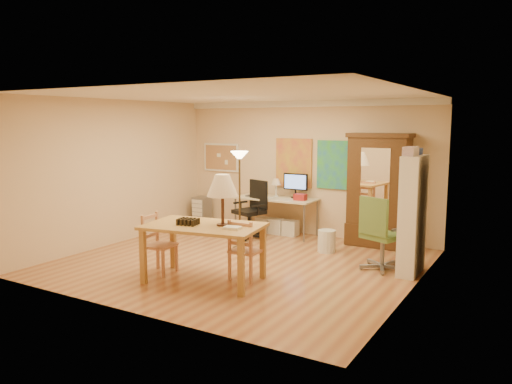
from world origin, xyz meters
The scene contains 16 objects.
floor centered at (0.00, 0.00, 0.00)m, with size 5.50×5.50×0.00m, color #975835.
crown_molding centered at (0.00, 2.46, 2.64)m, with size 5.50×0.08×0.12m, color white.
corkboard centered at (-2.05, 2.47, 1.50)m, with size 0.90×0.04×0.62m, color tan.
art_panel_left centered at (-0.25, 2.47, 1.45)m, with size 0.80×0.04×1.00m, color gold.
art_panel_right centered at (0.65, 2.47, 1.45)m, with size 0.75×0.04×0.95m, color teal.
dining_table centered at (0.16, -1.03, 0.99)m, with size 1.80×1.26×1.56m.
ladder_chair_back centered at (0.54, -0.72, 0.42)m, with size 0.42×0.40×0.89m.
ladder_chair_left centered at (-0.76, -1.11, 0.42)m, with size 0.45×0.47×0.91m.
torchiere_lamp centered at (-0.47, 0.74, 1.42)m, with size 0.32×0.32×1.77m.
computer_desk centered at (-0.44, 2.16, 0.46)m, with size 1.66×0.73×1.26m.
office_chair_black centered at (-0.77, 1.62, 0.30)m, with size 0.70×0.70×1.14m.
office_chair_green centered at (2.10, 0.76, 0.31)m, with size 0.71×0.71×1.16m.
drawer_cart centered at (-2.39, 2.18, 0.31)m, with size 0.31×0.37×0.62m.
armoire centered at (1.60, 2.24, 0.91)m, with size 1.13×0.54×2.08m.
bookshelf centered at (2.55, 0.81, 0.89)m, with size 0.27×0.72×1.79m.
wastebin centered at (0.97, 1.34, 0.20)m, with size 0.31×0.31×0.39m, color silver.
Camera 1 is at (4.25, -6.71, 2.28)m, focal length 35.00 mm.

